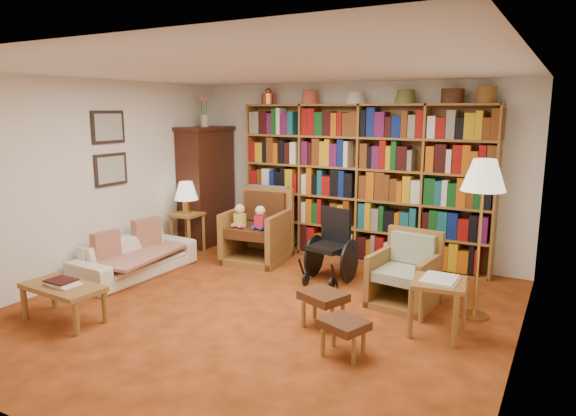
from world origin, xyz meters
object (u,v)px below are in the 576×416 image
Objects in this scene: armchair_leather at (261,231)px; coffee_table at (63,290)px; sofa at (135,257)px; floor_lamp at (483,182)px; side_table_lamp at (187,224)px; footstool_b at (344,326)px; armchair_sage at (406,276)px; footstool_a at (323,299)px; wheelchair at (331,248)px; side_table_papers at (439,290)px.

coffee_table is (-0.56, -2.86, -0.08)m from armchair_leather.
floor_lamp is at bearing -78.96° from sofa.
footstool_b is (3.33, -1.89, -0.18)m from side_table_lamp.
armchair_sage reaches higher than sofa.
footstool_b is at bearing -48.36° from footstool_a.
footstool_b is at bearing -62.49° from wheelchair.
footstool_b is (0.42, -0.47, -0.02)m from footstool_a.
footstool_b is at bearing -120.76° from floor_lamp.
sofa is 1.18m from side_table_lamp.
floor_lamp is (4.19, -0.45, 0.97)m from side_table_lamp.
armchair_leather reaches higher than sofa.
footstool_a is at bearing -161.14° from side_table_papers.
wheelchair reaches higher than footstool_a.
armchair_sage is at bearing 127.00° from side_table_papers.
armchair_leather is 2.40m from armchair_sage.
armchair_leather is 1.15× the size of coffee_table.
sofa is at bearing 108.07° from coffee_table.
floor_lamp reaches higher than wheelchair.
footstool_b is (-0.86, -1.44, -1.15)m from floor_lamp.
footstool_a is 0.57× the size of coffee_table.
armchair_leather is at bearing 136.73° from footstool_a.
floor_lamp reaches higher than armchair_leather.
footstool_b is at bearing -94.02° from armchair_sage.
armchair_leather reaches higher than footstool_a.
floor_lamp is at bearing 37.30° from footstool_a.
sofa is 3.86m from side_table_papers.
armchair_sage is at bearing -15.73° from armchair_leather.
wheelchair is 1.85m from side_table_papers.
side_table_papers reaches higher than footstool_b.
armchair_sage is 1.51m from footstool_b.
coffee_table is (-2.35, -1.18, 0.05)m from footstool_a.
sofa is at bearing -178.62° from side_table_papers.
armchair_leather is 0.62× the size of floor_lamp.
armchair_sage is 1.57× the size of footstool_a.
footstool_b is at bearing -101.53° from sofa.
armchair_sage is at bearing -75.78° from sofa.
floor_lamp is at bearing -4.72° from armchair_sage.
armchair_sage is at bearing 63.14° from footstool_a.
side_table_papers is at bearing 53.11° from footstool_b.
wheelchair reaches higher than footstool_b.
footstool_a is 1.09× the size of footstool_b.
coffee_table is (0.57, -2.59, -0.12)m from side_table_lamp.
footstool_a is at bearing -25.91° from side_table_lamp.
armchair_leather reaches higher than wheelchair.
floor_lamp is at bearing -13.11° from armchair_leather.
side_table_papers reaches higher than sofa.
armchair_leather is (1.03, 1.42, 0.17)m from sofa.
wheelchair is at bearing 111.42° from footstool_a.
armchair_leather reaches higher than side_table_lamp.
armchair_sage is (3.44, -0.38, -0.14)m from side_table_lamp.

